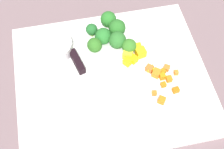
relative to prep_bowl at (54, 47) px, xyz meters
name	(u,v)px	position (x,y,z in m)	size (l,w,h in m)	color
ground_plane	(112,80)	(0.12, -0.10, -0.03)	(4.00, 4.00, 0.00)	#725C61
cutting_board	(112,78)	(0.12, -0.10, -0.02)	(0.44, 0.38, 0.01)	white
prep_bowl	(54,47)	(0.00, 0.00, 0.00)	(0.09, 0.09, 0.03)	white
chef_knife	(88,83)	(0.06, -0.11, -0.01)	(0.09, 0.30, 0.02)	silver
carrot_dice_0	(169,79)	(0.25, -0.14, -0.01)	(0.01, 0.01, 0.01)	orange
carrot_dice_1	(156,73)	(0.22, -0.12, -0.01)	(0.02, 0.02, 0.01)	orange
carrot_dice_2	(176,90)	(0.25, -0.17, -0.01)	(0.01, 0.01, 0.01)	orange
carrot_dice_3	(154,93)	(0.21, -0.17, -0.01)	(0.01, 0.01, 0.01)	orange
carrot_dice_4	(150,69)	(0.21, -0.10, -0.01)	(0.02, 0.01, 0.02)	orange
carrot_dice_5	(163,72)	(0.24, -0.12, -0.01)	(0.01, 0.01, 0.01)	orange
carrot_dice_6	(162,100)	(0.22, -0.19, -0.01)	(0.01, 0.01, 0.01)	orange
carrot_dice_7	(167,68)	(0.25, -0.11, -0.01)	(0.01, 0.01, 0.01)	orange
carrot_dice_8	(163,85)	(0.23, -0.15, -0.01)	(0.01, 0.01, 0.01)	orange
carrot_dice_9	(162,76)	(0.24, -0.13, -0.01)	(0.01, 0.01, 0.01)	orange
carrot_dice_10	(176,73)	(0.27, -0.12, -0.01)	(0.01, 0.01, 0.01)	orange
pepper_dice_0	(138,48)	(0.20, -0.04, -0.01)	(0.02, 0.02, 0.02)	yellow
pepper_dice_1	(134,59)	(0.18, -0.07, -0.01)	(0.02, 0.02, 0.02)	yellow
pepper_dice_2	(128,54)	(0.17, -0.05, 0.00)	(0.02, 0.02, 0.02)	yellow
pepper_dice_3	(141,53)	(0.20, -0.05, -0.01)	(0.02, 0.02, 0.02)	yellow
pepper_dice_4	(128,62)	(0.17, -0.07, -0.01)	(0.02, 0.02, 0.02)	yellow
pepper_dice_5	(150,68)	(0.21, -0.10, -0.01)	(0.02, 0.01, 0.01)	yellow
broccoli_floret_0	(108,19)	(0.14, 0.05, 0.01)	(0.04, 0.04, 0.04)	#90B066
broccoli_floret_1	(94,45)	(0.10, -0.02, 0.00)	(0.04, 0.04, 0.04)	#8CAA67
broccoli_floret_2	(117,40)	(0.15, -0.02, 0.01)	(0.04, 0.04, 0.04)	#96B366
broccoli_floret_3	(92,30)	(0.10, 0.03, 0.01)	(0.03, 0.03, 0.04)	#91BE55
broccoli_floret_4	(117,28)	(0.16, 0.02, 0.01)	(0.04, 0.04, 0.05)	#95C05C
broccoli_floret_5	(129,46)	(0.18, -0.04, 0.01)	(0.04, 0.04, 0.04)	#85BE6C
broccoli_floret_6	(104,36)	(0.12, 0.00, 0.00)	(0.04, 0.04, 0.04)	#92B05D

